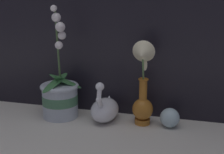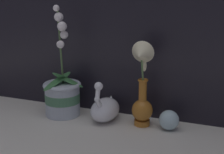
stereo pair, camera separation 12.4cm
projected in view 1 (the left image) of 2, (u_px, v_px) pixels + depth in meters
name	position (u px, v px, depth m)	size (l,w,h in m)	color
ground_plane	(102.00, 131.00, 1.20)	(2.80, 2.80, 0.00)	beige
orchid_potted_plant	(60.00, 95.00, 1.32)	(0.18, 0.21, 0.47)	#B2BCCC
swan_figurine	(105.00, 108.00, 1.29)	(0.11, 0.19, 0.18)	white
blue_vase	(143.00, 90.00, 1.22)	(0.09, 0.11, 0.34)	#B26B23
glass_sphere	(170.00, 118.00, 1.23)	(0.08, 0.08, 0.08)	silver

